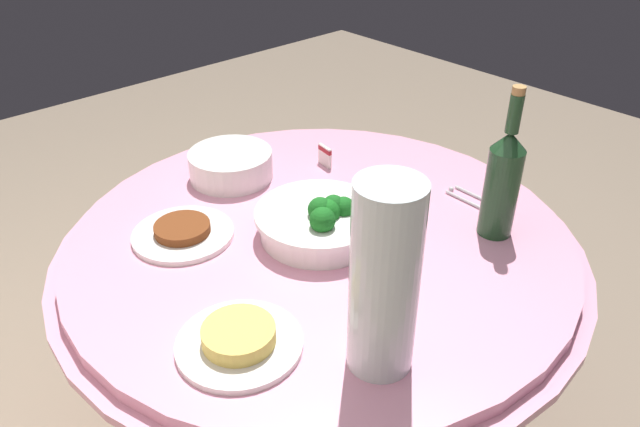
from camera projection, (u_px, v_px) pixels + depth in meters
buffet_table at (320, 353)px, 1.55m from camera, size 1.16×1.16×0.74m
broccoli_bowl at (321, 221)px, 1.33m from camera, size 0.28×0.28×0.11m
plate_stack at (231, 165)px, 1.55m from camera, size 0.21×0.21×0.07m
wine_bottle at (503, 181)px, 1.29m from camera, size 0.07×0.07×0.34m
decorative_fruit_vase at (384, 285)px, 0.95m from camera, size 0.11×0.11×0.34m
serving_tongs at (475, 201)px, 1.46m from camera, size 0.17×0.05×0.01m
food_plate_stir_fry at (183, 232)px, 1.34m from camera, size 0.22×0.22×0.03m
food_plate_noodles at (239, 340)px, 1.05m from camera, size 0.22×0.22×0.04m
label_placard_front at (325, 155)px, 1.61m from camera, size 0.05×0.02×0.05m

